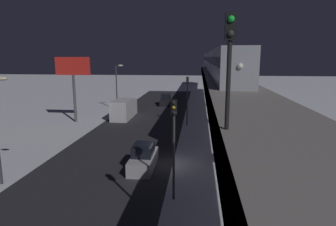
% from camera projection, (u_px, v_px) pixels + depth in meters
% --- Properties ---
extents(ground_plane, '(240.00, 240.00, 0.00)m').
position_uv_depth(ground_plane, '(164.00, 164.00, 24.55)').
color(ground_plane, white).
extents(avenue_asphalt, '(11.00, 106.63, 0.01)m').
position_uv_depth(avenue_asphalt, '(109.00, 162.00, 25.04)').
color(avenue_asphalt, '#28282D').
rests_on(avenue_asphalt, ground_plane).
extents(elevated_railway, '(5.00, 106.63, 6.36)m').
position_uv_depth(elevated_railway, '(236.00, 101.00, 22.92)').
color(elevated_railway, gray).
rests_on(elevated_railway, ground_plane).
extents(subway_train, '(2.94, 74.07, 3.40)m').
position_uv_depth(subway_train, '(215.00, 61.00, 57.95)').
color(subway_train, '#999EA8').
rests_on(subway_train, elevated_railway).
extents(rail_signal, '(0.36, 0.41, 4.00)m').
position_uv_depth(rail_signal, '(230.00, 52.00, 9.92)').
color(rail_signal, black).
rests_on(rail_signal, elevated_railway).
extents(sedan_black, '(1.80, 4.61, 1.97)m').
position_uv_depth(sedan_black, '(166.00, 101.00, 54.99)').
color(sedan_black, black).
rests_on(sedan_black, ground_plane).
extents(sedan_silver, '(1.80, 4.71, 1.97)m').
position_uv_depth(sedan_silver, '(143.00, 158.00, 23.68)').
color(sedan_silver, '#B2B2B7').
rests_on(sedan_silver, ground_plane).
extents(box_truck, '(2.40, 7.40, 2.80)m').
position_uv_depth(box_truck, '(124.00, 109.00, 43.24)').
color(box_truck, silver).
rests_on(box_truck, ground_plane).
extents(traffic_light_near, '(0.32, 0.44, 6.40)m').
position_uv_depth(traffic_light_near, '(174.00, 135.00, 17.78)').
color(traffic_light_near, '#2D2D2D').
rests_on(traffic_light_near, ground_plane).
extents(traffic_light_mid, '(0.32, 0.44, 6.40)m').
position_uv_depth(traffic_light_mid, '(187.00, 94.00, 37.86)').
color(traffic_light_mid, '#2D2D2D').
rests_on(traffic_light_mid, ground_plane).
extents(commercial_billboard, '(4.80, 0.36, 8.90)m').
position_uv_depth(commercial_billboard, '(73.00, 73.00, 39.39)').
color(commercial_billboard, '#4C4C51').
rests_on(commercial_billboard, ground_plane).
extents(street_lamp_far, '(1.35, 0.44, 7.65)m').
position_uv_depth(street_lamp_far, '(118.00, 82.00, 49.17)').
color(street_lamp_far, '#38383D').
rests_on(street_lamp_far, ground_plane).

